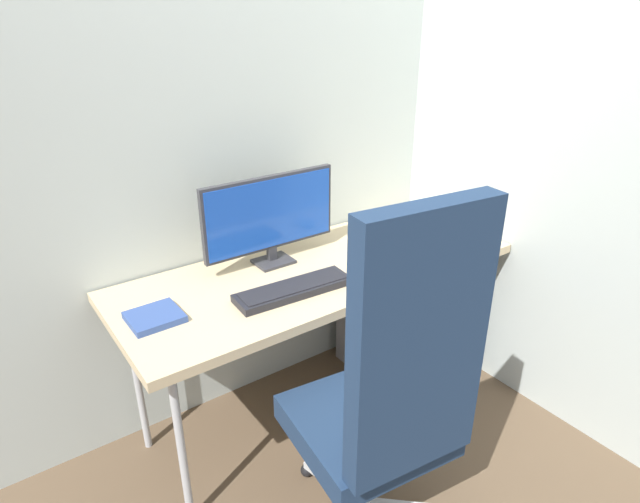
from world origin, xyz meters
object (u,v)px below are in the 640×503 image
object	(u,v)px
monitor	(270,215)
notebook	(155,317)
filing_cabinet	(403,322)
keyboard	(294,289)
office_chair	(390,395)
mouse	(377,260)
pen_holder	(411,226)
coffee_mug	(455,228)

from	to	relation	value
monitor	notebook	distance (m)	0.60
filing_cabinet	keyboard	distance (m)	0.83
filing_cabinet	keyboard	bearing A→B (deg)	-171.18
notebook	keyboard	bearing A→B (deg)	-14.30
keyboard	office_chair	bearing A→B (deg)	-93.08
office_chair	filing_cabinet	xyz separation A→B (m)	(0.72, 0.66, -0.35)
keyboard	mouse	distance (m)	0.39
monitor	pen_holder	xyz separation A→B (m)	(0.66, -0.12, -0.16)
notebook	pen_holder	bearing A→B (deg)	0.64
mouse	office_chair	bearing A→B (deg)	-113.36
filing_cabinet	coffee_mug	distance (m)	0.52
filing_cabinet	mouse	size ratio (longest dim) A/B	5.90
filing_cabinet	notebook	bearing A→B (deg)	179.63
keyboard	pen_holder	world-z (taller)	pen_holder
notebook	coffee_mug	bearing A→B (deg)	-5.28
office_chair	pen_holder	bearing A→B (deg)	42.53
monitor	keyboard	world-z (taller)	monitor
filing_cabinet	mouse	world-z (taller)	mouse
monitor	mouse	bearing A→B (deg)	-40.08
office_chair	keyboard	bearing A→B (deg)	86.92
notebook	coffee_mug	size ratio (longest dim) A/B	1.60
filing_cabinet	notebook	xyz separation A→B (m)	(-1.16, 0.01, 0.44)
monitor	keyboard	xyz separation A→B (m)	(-0.07, -0.27, -0.19)
keyboard	filing_cabinet	bearing A→B (deg)	8.82
monitor	mouse	distance (m)	0.46
coffee_mug	pen_holder	bearing A→B (deg)	135.68
coffee_mug	monitor	bearing A→B (deg)	162.04
mouse	pen_holder	xyz separation A→B (m)	(0.33, 0.15, 0.02)
mouse	coffee_mug	size ratio (longest dim) A/B	0.89
keyboard	monitor	bearing A→B (deg)	75.23
filing_cabinet	pen_holder	world-z (taller)	pen_holder
keyboard	pen_holder	size ratio (longest dim) A/B	2.81
monitor	keyboard	size ratio (longest dim) A/B	1.29
mouse	keyboard	bearing A→B (deg)	-166.30
filing_cabinet	coffee_mug	bearing A→B (deg)	-28.31
mouse	coffee_mug	distance (m)	0.47
mouse	coffee_mug	world-z (taller)	coffee_mug
keyboard	mouse	xyz separation A→B (m)	(0.39, -0.00, 0.01)
coffee_mug	filing_cabinet	bearing A→B (deg)	151.69
office_chair	mouse	world-z (taller)	office_chair
office_chair	keyboard	xyz separation A→B (m)	(0.03, 0.55, 0.09)
keyboard	coffee_mug	distance (m)	0.87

